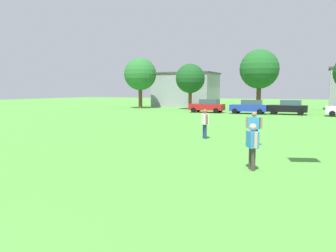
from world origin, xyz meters
The scene contains 11 objects.
ground_plane centered at (0.00, 30.00, 0.00)m, with size 160.00×160.00×0.00m, color #4C9338.
adult_bystander centered at (4.52, 10.73, 0.99)m, with size 0.54×0.70×1.67m.
bystander_near_trees centered at (3.52, 16.22, 1.04)m, with size 0.83×0.32×1.75m.
bystander_midfield centered at (0.42, 17.58, 1.03)m, with size 0.59×0.69×1.73m.
parked_car_red_0 centered at (-6.77, 39.78, 0.86)m, with size 4.30×2.02×1.68m.
parked_car_blue_1 centered at (-1.49, 39.69, 0.86)m, with size 4.30×2.02×1.68m.
parked_car_black_2 centered at (2.86, 40.31, 0.86)m, with size 4.30×2.02×1.68m.
tree_far_left centered at (-19.57, 45.28, 5.26)m, with size 5.00×5.00×7.79m.
tree_left centered at (-11.32, 45.43, 4.48)m, with size 4.25×4.25×6.63m.
tree_center_left centered at (-1.76, 47.05, 5.66)m, with size 5.38×5.38×8.39m.
house_right centered at (-15.10, 53.20, 2.89)m, with size 10.27×7.44×5.76m.
Camera 1 is at (6.84, -1.36, 2.84)m, focal length 36.51 mm.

